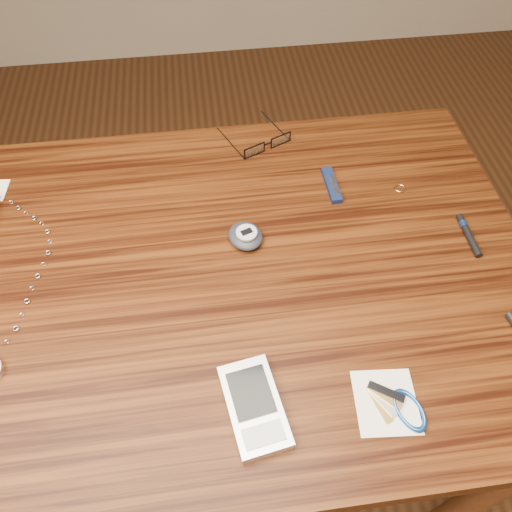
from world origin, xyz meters
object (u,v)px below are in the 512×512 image
Objects in this scene: desk at (222,306)px; pocket_knife at (332,185)px; eyeglasses at (266,144)px; pedometer at (246,236)px; notepad_keys at (398,406)px; pda_phone at (254,406)px.

desk is 11.89× the size of pocket_knife.
eyeglasses is 1.65× the size of pocket_knife.
eyeglasses is at bearing 73.60° from pedometer.
pda_phone is at bearing 173.33° from notepad_keys.
eyeglasses is 0.53m from notepad_keys.
desk is 7.51× the size of pda_phone.
pocket_knife is at bearing 63.75° from pda_phone.
pedometer reaches higher than pda_phone.
eyeglasses reaches higher than notepad_keys.
eyeglasses reaches higher than pocket_knife.
pedometer reaches higher than pocket_knife.
pedometer is 0.91× the size of pocket_knife.
pocket_knife is (0.19, 0.38, -0.00)m from pda_phone.
desk is at bearing 97.16° from pda_phone.
notepad_keys is (0.18, -0.02, -0.01)m from pda_phone.
eyeglasses reaches higher than desk.
notepad_keys is (0.10, -0.52, -0.01)m from eyeglasses.
pedometer reaches higher than desk.
pda_phone is 1.74× the size of pedometer.
pedometer is 0.19m from pocket_knife.
desk is at bearing -112.51° from eyeglasses.
eyeglasses is 1.81× the size of pedometer.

